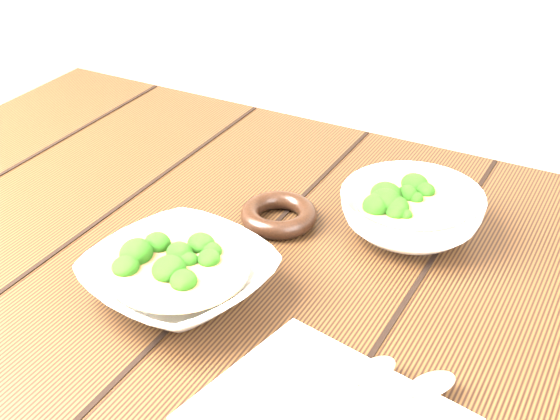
# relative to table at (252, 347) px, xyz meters

# --- Properties ---
(table) EXTENTS (1.20, 0.80, 0.75)m
(table) POSITION_rel_table_xyz_m (0.00, 0.00, 0.00)
(table) COLOR #35210F
(table) RESTS_ON ground
(soup_bowl_front) EXTENTS (0.23, 0.23, 0.05)m
(soup_bowl_front) POSITION_rel_table_xyz_m (-0.04, -0.08, 0.15)
(soup_bowl_front) COLOR white
(soup_bowl_front) RESTS_ON table
(soup_bowl_back) EXTENTS (0.23, 0.23, 0.06)m
(soup_bowl_back) POSITION_rel_table_xyz_m (0.14, 0.16, 0.15)
(soup_bowl_back) COLOR white
(soup_bowl_back) RESTS_ON table
(trivet) EXTENTS (0.12, 0.12, 0.02)m
(trivet) POSITION_rel_table_xyz_m (-0.02, 0.10, 0.13)
(trivet) COLOR black
(trivet) RESTS_ON table
(spoon_left) EXTENTS (0.08, 0.17, 0.01)m
(spoon_left) POSITION_rel_table_xyz_m (0.18, -0.14, 0.13)
(spoon_left) COLOR beige
(spoon_left) RESTS_ON napkin
(spoon_right) EXTENTS (0.11, 0.16, 0.01)m
(spoon_right) POSITION_rel_table_xyz_m (0.23, -0.13, 0.13)
(spoon_right) COLOR beige
(spoon_right) RESTS_ON napkin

